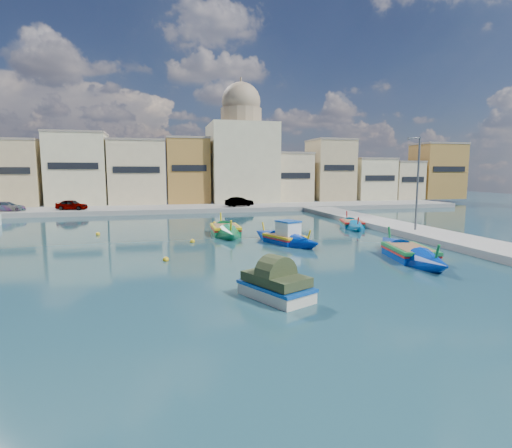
{
  "coord_description": "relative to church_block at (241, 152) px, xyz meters",
  "views": [
    {
      "loc": [
        -3.0,
        -22.37,
        5.2
      ],
      "look_at": [
        4.0,
        6.0,
        1.4
      ],
      "focal_mm": 28.0,
      "sensor_mm": 36.0,
      "label": 1
    }
  ],
  "objects": [
    {
      "name": "ground",
      "position": [
        -10.0,
        -40.0,
        -8.41
      ],
      "size": [
        160.0,
        160.0,
        0.0
      ],
      "primitive_type": "plane",
      "color": "#163542",
      "rests_on": "ground"
    },
    {
      "name": "east_quay",
      "position": [
        8.0,
        -40.0,
        -8.16
      ],
      "size": [
        4.0,
        70.0,
        0.5
      ],
      "primitive_type": "cube",
      "color": "gray",
      "rests_on": "ground"
    },
    {
      "name": "north_quay",
      "position": [
        -10.0,
        -8.0,
        -8.11
      ],
      "size": [
        80.0,
        8.0,
        0.6
      ],
      "primitive_type": "cube",
      "color": "gray",
      "rests_on": "ground"
    },
    {
      "name": "north_townhouses",
      "position": [
        -3.32,
        -0.64,
        -3.41
      ],
      "size": [
        83.2,
        7.87,
        10.19
      ],
      "color": "beige",
      "rests_on": "ground"
    },
    {
      "name": "church_block",
      "position": [
        0.0,
        0.0,
        0.0
      ],
      "size": [
        10.0,
        10.0,
        19.1
      ],
      "color": "beige",
      "rests_on": "ground"
    },
    {
      "name": "quay_street_lamp",
      "position": [
        7.44,
        -34.0,
        -4.07
      ],
      "size": [
        1.18,
        0.16,
        8.0
      ],
      "color": "#595B60",
      "rests_on": "ground"
    },
    {
      "name": "parked_cars",
      "position": [
        -19.13,
        -9.5,
        -7.2
      ],
      "size": [
        32.12,
        2.56,
        1.27
      ],
      "color": "#4C1919",
      "rests_on": "north_quay"
    },
    {
      "name": "luzzu_blue_cabin",
      "position": [
        -4.0,
        -34.73,
        -8.09
      ],
      "size": [
        4.36,
        7.56,
        2.62
      ],
      "color": "#00299F",
      "rests_on": "ground"
    },
    {
      "name": "luzzu_cyan_mid",
      "position": [
        4.9,
        -28.0,
        -8.17
      ],
      "size": [
        3.83,
        7.79,
        2.24
      ],
      "color": "#0067A5",
      "rests_on": "ground"
    },
    {
      "name": "luzzu_green",
      "position": [
        -7.53,
        -29.45,
        -8.12
      ],
      "size": [
        2.36,
        8.48,
        2.66
      ],
      "color": "#0A6D39",
      "rests_on": "ground"
    },
    {
      "name": "luzzu_blue_south",
      "position": [
        1.67,
        -41.65,
        -8.13
      ],
      "size": [
        3.83,
        9.43,
        2.66
      ],
      "color": "#002DA0",
      "rests_on": "ground"
    },
    {
      "name": "tender_near",
      "position": [
        -8.36,
        -46.99,
        -7.92
      ],
      "size": [
        2.92,
        3.62,
        1.57
      ],
      "color": "beige",
      "rests_on": "ground"
    },
    {
      "name": "mooring_buoys",
      "position": [
        -9.01,
        -34.57,
        -8.33
      ],
      "size": [
        20.65,
        24.35,
        0.36
      ],
      "color": "yellow",
      "rests_on": "ground"
    }
  ]
}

